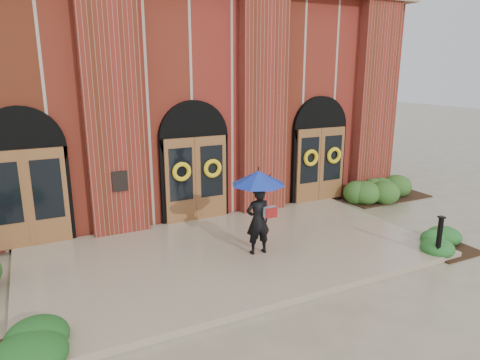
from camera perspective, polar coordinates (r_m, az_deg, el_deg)
ground at (r=10.81m, az=-0.50°, el=-10.30°), size 90.00×90.00×0.00m
landing at (r=10.90m, az=-0.85°, el=-9.65°), size 10.00×5.30×0.15m
church_building at (r=18.16m, az=-12.94°, el=10.86°), size 16.20×12.53×7.00m
man_with_umbrella at (r=10.21m, az=2.46°, el=-2.18°), size 1.41×1.41×2.08m
metal_post at (r=11.42m, az=25.06°, el=-6.68°), size 0.16×0.16×1.00m
hedge_wall_right at (r=16.41m, az=18.96°, el=-0.99°), size 2.95×1.18×0.76m
hedge_front_right at (r=12.37m, az=25.93°, el=-7.43°), size 1.25×1.08×0.44m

